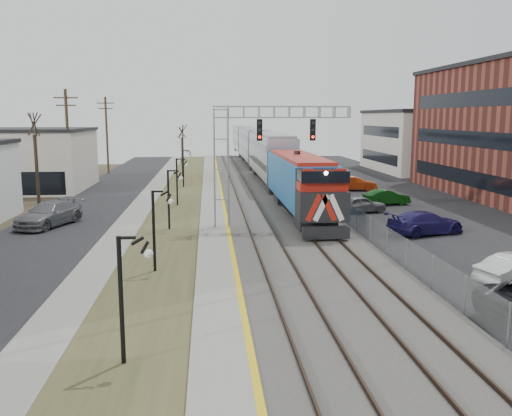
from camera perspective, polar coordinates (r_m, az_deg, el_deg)
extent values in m
cube|color=black|center=(44.55, -18.15, -0.50)|extent=(7.00, 120.00, 0.04)
cube|color=gray|center=(43.74, -12.40, -0.39)|extent=(2.00, 120.00, 0.08)
cube|color=#3E4424|center=(43.45, -8.48, -0.35)|extent=(4.00, 120.00, 0.06)
cube|color=gray|center=(43.36, -4.52, -0.18)|extent=(2.00, 120.00, 0.24)
cube|color=#595651|center=(43.69, 2.05, -0.11)|extent=(8.00, 120.00, 0.20)
cube|color=black|center=(46.72, 16.82, 0.02)|extent=(16.00, 120.00, 0.04)
cube|color=gold|center=(43.35, -3.36, 0.00)|extent=(0.24, 120.00, 0.01)
cube|color=#2D2119|center=(43.41, -1.55, 0.07)|extent=(0.08, 120.00, 0.15)
cube|color=#2D2119|center=(43.53, 0.42, 0.10)|extent=(0.08, 120.00, 0.15)
cube|color=#2D2119|center=(43.76, 3.03, 0.14)|extent=(0.08, 120.00, 0.15)
cube|color=#2D2119|center=(43.99, 4.96, 0.16)|extent=(0.08, 120.00, 0.15)
cube|color=#13589E|center=(40.34, 4.77, 2.47)|extent=(3.00, 17.00, 4.25)
cube|color=black|center=(32.21, 7.35, -2.59)|extent=(2.80, 0.50, 0.70)
cube|color=#A7AAB2|center=(60.29, 1.49, 5.36)|extent=(3.00, 22.00, 5.33)
cube|color=#A7AAB2|center=(82.94, -0.31, 6.51)|extent=(3.00, 22.00, 5.33)
cube|color=#A7AAB2|center=(105.65, -1.35, 7.17)|extent=(3.00, 22.00, 5.33)
cube|color=gray|center=(35.91, -3.68, 4.05)|extent=(1.00, 1.00, 8.00)
cube|color=gray|center=(36.06, 2.72, 10.05)|extent=(9.00, 0.80, 0.80)
cube|color=black|center=(35.45, 0.37, 8.21)|extent=(0.35, 0.25, 1.40)
cube|color=black|center=(35.95, 5.99, 8.18)|extent=(0.35, 0.25, 1.40)
cylinder|color=black|center=(16.86, -14.01, -9.55)|extent=(0.14, 0.14, 4.00)
cylinder|color=black|center=(26.44, -10.70, -2.47)|extent=(0.14, 0.14, 4.00)
cylinder|color=black|center=(36.24, -9.19, 0.82)|extent=(0.14, 0.14, 4.00)
cylinder|color=black|center=(46.13, -8.32, 2.70)|extent=(0.14, 0.14, 4.00)
cylinder|color=black|center=(58.05, -7.67, 4.11)|extent=(0.14, 0.14, 4.00)
cylinder|color=#4C3823|center=(54.40, -19.16, 6.48)|extent=(0.28, 0.28, 10.00)
cylinder|color=#4C3823|center=(73.95, -15.43, 7.34)|extent=(0.28, 0.28, 10.00)
cube|color=gray|center=(44.29, 7.46, 0.87)|extent=(0.04, 120.00, 1.60)
cube|color=beige|center=(61.15, -23.87, 4.59)|extent=(14.00, 12.00, 6.00)
cube|color=beige|center=(79.28, 18.37, 6.60)|extent=(16.00, 18.00, 8.00)
cylinder|color=#382D23|center=(50.13, -22.07, 3.76)|extent=(0.30, 0.30, 5.95)
cylinder|color=#382D23|center=(67.99, -7.73, 5.28)|extent=(0.30, 0.30, 4.90)
imported|color=#1C164F|center=(36.16, 17.40, -1.55)|extent=(5.50, 3.48, 1.48)
imported|color=slate|center=(43.05, 11.00, 0.35)|extent=(4.19, 2.43, 1.34)
imported|color=#0C3F0E|center=(47.41, 13.56, 1.06)|extent=(4.07, 1.88, 1.29)
imported|color=slate|center=(39.71, -20.96, -0.66)|extent=(4.16, 6.12, 1.65)
imported|color=#AB2E0D|center=(55.93, 10.42, 2.50)|extent=(4.45, 2.15, 1.40)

